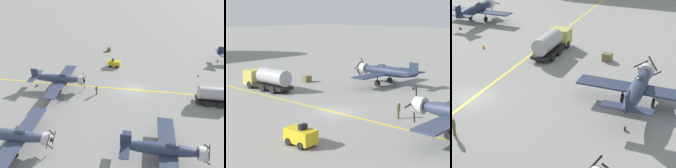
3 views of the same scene
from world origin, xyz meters
The scene contains 10 objects.
ground_plane centered at (0.00, 0.00, 0.00)m, with size 400.00×400.00×0.00m, color gray.
taxiway_stripe centered at (0.00, 0.00, 0.00)m, with size 0.30×160.00×0.01m, color yellow.
airplane_mid_right centered at (15.55, 4.54, 2.01)m, with size 12.00×9.98×3.65m.
airplane_near_center centered at (1.52, -13.23, 2.01)m, with size 12.00×9.98×3.79m.
airplane_near_right centered at (16.04, -13.37, 2.01)m, with size 12.00×9.98×3.65m.
fuel_tanker centered at (2.28, 14.46, 1.51)m, with size 2.67×8.00×2.98m.
tow_tractor centered at (-9.01, -4.80, 0.79)m, with size 1.57×2.60×1.79m.
ground_crew_walking centered at (2.49, -6.25, 0.94)m, with size 0.37×0.37×1.72m.
supply_crate_by_tanker centered at (-17.78, -7.42, 0.44)m, with size 1.06×0.88×0.88m, color brown.
traffic_cone centered at (-6.99, 12.56, 0.28)m, with size 0.36×0.36×0.55m, color orange.
Camera 1 is at (33.76, 1.23, 20.95)m, focal length 35.00 mm.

